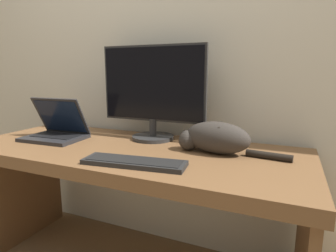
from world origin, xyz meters
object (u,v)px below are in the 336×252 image
at_px(monitor, 153,92).
at_px(external_keyboard, 134,162).
at_px(laptop, 56,131).
at_px(cat, 215,137).

height_order(monitor, external_keyboard, monitor).
bearing_deg(laptop, cat, 2.23).
xyz_separation_m(laptop, external_keyboard, (0.64, -0.22, -0.04)).
relative_size(monitor, external_keyboard, 1.38).
distance_m(laptop, external_keyboard, 0.68).
relative_size(external_keyboard, cat, 0.85).
height_order(monitor, cat, monitor).
distance_m(laptop, cat, 0.91).
xyz_separation_m(monitor, cat, (0.39, -0.14, -0.19)).
bearing_deg(cat, external_keyboard, -123.77).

